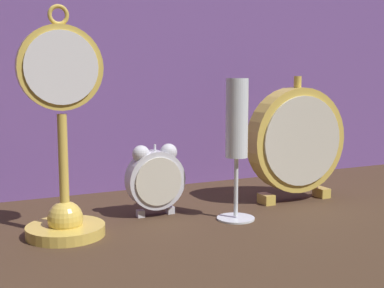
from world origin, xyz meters
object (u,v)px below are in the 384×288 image
object	(u,v)px
pocket_watch_on_stand	(63,154)
alarm_clock_twin_bell	(155,176)
champagne_flute	(237,132)
mantel_clock_silver	(296,141)

from	to	relation	value
pocket_watch_on_stand	alarm_clock_twin_bell	xyz separation A→B (m)	(0.16, 0.05, -0.06)
alarm_clock_twin_bell	champagne_flute	distance (m)	0.16
pocket_watch_on_stand	mantel_clock_silver	size ratio (longest dim) A/B	1.44
pocket_watch_on_stand	alarm_clock_twin_bell	distance (m)	0.18
mantel_clock_silver	pocket_watch_on_stand	bearing A→B (deg)	-175.66
pocket_watch_on_stand	champagne_flute	bearing A→B (deg)	-6.31
alarm_clock_twin_bell	champagne_flute	size ratio (longest dim) A/B	0.52
alarm_clock_twin_bell	pocket_watch_on_stand	bearing A→B (deg)	-163.56
pocket_watch_on_stand	alarm_clock_twin_bell	world-z (taller)	pocket_watch_on_stand
pocket_watch_on_stand	alarm_clock_twin_bell	bearing A→B (deg)	16.44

